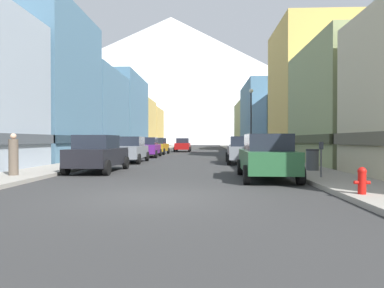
{
  "coord_description": "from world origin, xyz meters",
  "views": [
    {
      "loc": [
        1.4,
        -8.96,
        1.56
      ],
      "look_at": [
        -0.36,
        34.05,
        1.02
      ],
      "focal_mm": 31.26,
      "sensor_mm": 36.0,
      "label": 1
    }
  ],
  "objects_px": {
    "car_left_1": "(130,149)",
    "parking_meter_near": "(321,154)",
    "car_left_0": "(98,153)",
    "car_right_0": "(267,157)",
    "car_driving_0": "(183,145)",
    "streetlamp_right": "(251,112)",
    "trash_bin_right": "(312,160)",
    "car_right_1": "(242,150)",
    "fire_hydrant_near": "(362,180)",
    "car_left_2": "(148,147)",
    "potted_plant_0": "(271,151)",
    "pedestrian_1": "(13,156)",
    "pedestrian_0": "(275,150)",
    "car_left_3": "(158,146)"
  },
  "relations": [
    {
      "from": "car_right_0",
      "to": "parking_meter_near",
      "type": "relative_size",
      "value": 3.35
    },
    {
      "from": "car_left_1",
      "to": "pedestrian_0",
      "type": "distance_m",
      "value": 10.08
    },
    {
      "from": "car_right_0",
      "to": "parking_meter_near",
      "type": "height_order",
      "value": "car_right_0"
    },
    {
      "from": "car_right_0",
      "to": "streetlamp_right",
      "type": "xyz_separation_m",
      "value": [
        1.55,
        16.03,
        3.09
      ]
    },
    {
      "from": "car_driving_0",
      "to": "streetlamp_right",
      "type": "xyz_separation_m",
      "value": [
        6.95,
        -14.41,
        3.09
      ]
    },
    {
      "from": "car_left_3",
      "to": "car_driving_0",
      "type": "bearing_deg",
      "value": 74.07
    },
    {
      "from": "car_left_0",
      "to": "trash_bin_right",
      "type": "xyz_separation_m",
      "value": [
        10.15,
        -0.27,
        -0.26
      ]
    },
    {
      "from": "car_right_1",
      "to": "car_driving_0",
      "type": "distance_m",
      "value": 22.31
    },
    {
      "from": "car_left_1",
      "to": "parking_meter_near",
      "type": "bearing_deg",
      "value": -46.23
    },
    {
      "from": "pedestrian_1",
      "to": "streetlamp_right",
      "type": "bearing_deg",
      "value": 54.55
    },
    {
      "from": "car_left_2",
      "to": "car_left_0",
      "type": "bearing_deg",
      "value": -90.01
    },
    {
      "from": "fire_hydrant_near",
      "to": "parking_meter_near",
      "type": "distance_m",
      "value": 3.99
    },
    {
      "from": "parking_meter_near",
      "to": "car_driving_0",
      "type": "bearing_deg",
      "value": 103.37
    },
    {
      "from": "parking_meter_near",
      "to": "potted_plant_0",
      "type": "relative_size",
      "value": 1.58
    },
    {
      "from": "car_left_3",
      "to": "pedestrian_0",
      "type": "bearing_deg",
      "value": -51.08
    },
    {
      "from": "fire_hydrant_near",
      "to": "car_driving_0",
      "type": "bearing_deg",
      "value": 101.43
    },
    {
      "from": "car_left_3",
      "to": "car_right_1",
      "type": "height_order",
      "value": "same"
    },
    {
      "from": "car_driving_0",
      "to": "trash_bin_right",
      "type": "distance_m",
      "value": 29.11
    },
    {
      "from": "trash_bin_right",
      "to": "car_right_1",
      "type": "bearing_deg",
      "value": 111.88
    },
    {
      "from": "car_left_1",
      "to": "trash_bin_right",
      "type": "relative_size",
      "value": 4.51
    },
    {
      "from": "car_left_2",
      "to": "streetlamp_right",
      "type": "distance_m",
      "value": 9.67
    },
    {
      "from": "car_driving_0",
      "to": "trash_bin_right",
      "type": "height_order",
      "value": "car_driving_0"
    },
    {
      "from": "car_driving_0",
      "to": "trash_bin_right",
      "type": "relative_size",
      "value": 4.49
    },
    {
      "from": "parking_meter_near",
      "to": "pedestrian_0",
      "type": "relative_size",
      "value": 0.84
    },
    {
      "from": "fire_hydrant_near",
      "to": "pedestrian_0",
      "type": "relative_size",
      "value": 0.45
    },
    {
      "from": "car_right_0",
      "to": "streetlamp_right",
      "type": "height_order",
      "value": "streetlamp_right"
    },
    {
      "from": "car_left_1",
      "to": "potted_plant_0",
      "type": "bearing_deg",
      "value": 29.07
    },
    {
      "from": "trash_bin_right",
      "to": "potted_plant_0",
      "type": "relative_size",
      "value": 1.17
    },
    {
      "from": "car_right_0",
      "to": "fire_hydrant_near",
      "type": "distance_m",
      "value": 4.75
    },
    {
      "from": "parking_meter_near",
      "to": "car_left_3",
      "type": "bearing_deg",
      "value": 112.37
    },
    {
      "from": "car_left_0",
      "to": "fire_hydrant_near",
      "type": "height_order",
      "value": "car_left_0"
    },
    {
      "from": "car_right_1",
      "to": "fire_hydrant_near",
      "type": "height_order",
      "value": "car_right_1"
    },
    {
      "from": "car_left_1",
      "to": "fire_hydrant_near",
      "type": "relative_size",
      "value": 6.27
    },
    {
      "from": "car_left_0",
      "to": "car_left_1",
      "type": "bearing_deg",
      "value": 90.0
    },
    {
      "from": "car_left_2",
      "to": "car_right_1",
      "type": "distance_m",
      "value": 10.87
    },
    {
      "from": "car_left_1",
      "to": "car_driving_0",
      "type": "bearing_deg",
      "value": 84.0
    },
    {
      "from": "potted_plant_0",
      "to": "pedestrian_1",
      "type": "xyz_separation_m",
      "value": [
        -13.25,
        -15.75,
        0.31
      ]
    },
    {
      "from": "car_right_0",
      "to": "car_right_1",
      "type": "xyz_separation_m",
      "value": [
        -0.0,
        8.79,
        0.0
      ]
    },
    {
      "from": "pedestrian_1",
      "to": "parking_meter_near",
      "type": "bearing_deg",
      "value": -1.07
    },
    {
      "from": "fire_hydrant_near",
      "to": "car_left_0",
      "type": "bearing_deg",
      "value": 142.33
    },
    {
      "from": "car_driving_0",
      "to": "trash_bin_right",
      "type": "xyz_separation_m",
      "value": [
        7.95,
        -28.0,
        -0.26
      ]
    },
    {
      "from": "parking_meter_near",
      "to": "pedestrian_0",
      "type": "xyz_separation_m",
      "value": [
        0.5,
        10.76,
        -0.14
      ]
    },
    {
      "from": "fire_hydrant_near",
      "to": "pedestrian_1",
      "type": "xyz_separation_m",
      "value": [
        -11.7,
        4.18,
        0.39
      ]
    },
    {
      "from": "car_left_1",
      "to": "car_right_1",
      "type": "xyz_separation_m",
      "value": [
        7.6,
        -0.69,
        0.0
      ]
    },
    {
      "from": "car_right_1",
      "to": "car_left_3",
      "type": "bearing_deg",
      "value": 118.62
    },
    {
      "from": "car_left_0",
      "to": "car_left_2",
      "type": "relative_size",
      "value": 1.0
    },
    {
      "from": "car_left_1",
      "to": "streetlamp_right",
      "type": "distance_m",
      "value": 11.67
    },
    {
      "from": "car_left_2",
      "to": "car_left_1",
      "type": "bearing_deg",
      "value": -90.02
    },
    {
      "from": "car_left_0",
      "to": "trash_bin_right",
      "type": "relative_size",
      "value": 4.51
    },
    {
      "from": "car_left_3",
      "to": "streetlamp_right",
      "type": "height_order",
      "value": "streetlamp_right"
    }
  ]
}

